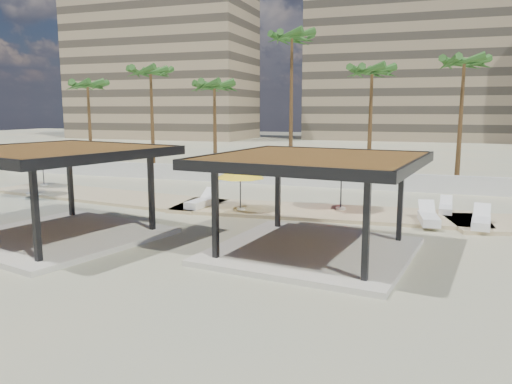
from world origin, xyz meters
TOP-DOWN VIEW (x-y plane):
  - ground at (0.00, 0.00)m, footprint 200.00×200.00m
  - promenade at (2.00, 7.67)m, footprint 44.45×7.97m
  - boundary_wall at (0.00, 16.00)m, footprint 56.00×0.30m
  - building_west at (-42.00, 68.00)m, footprint 34.00×16.00m
  - building_mid at (4.00, 78.00)m, footprint 38.00×16.00m
  - pavilion_central at (3.16, -0.31)m, footprint 8.27×8.27m
  - pavilion_west at (-7.46, -1.71)m, footprint 9.20×9.20m
  - umbrella_a at (-18.06, 9.20)m, footprint 3.73×3.73m
  - umbrella_b at (-2.13, 5.80)m, footprint 2.61×2.61m
  - umbrella_c at (2.85, 7.59)m, footprint 3.63×3.63m
  - umbrella_f at (-16.04, 5.80)m, footprint 3.37×3.37m
  - lounger_a at (-4.48, 6.00)m, footprint 1.05×2.44m
  - lounger_b at (7.26, 5.85)m, footprint 1.08×2.46m
  - lounger_c at (8.07, 8.82)m, footprint 0.71×1.97m
  - lounger_d at (9.50, 5.85)m, footprint 1.00×2.41m
  - palm_a at (-21.00, 18.30)m, footprint 3.00×3.00m
  - palm_b at (-15.00, 18.70)m, footprint 3.00×3.00m
  - palm_c at (-9.00, 18.10)m, footprint 3.00×3.00m
  - palm_d at (-3.00, 18.90)m, footprint 3.00×3.00m
  - palm_e at (3.00, 18.40)m, footprint 3.00×3.00m
  - palm_f at (9.00, 18.60)m, footprint 3.00×3.00m

SIDE VIEW (x-z plane):
  - ground at x=0.00m, z-range 0.00..0.00m
  - promenade at x=2.00m, z-range -0.06..0.18m
  - lounger_c at x=8.07m, z-range -0.01..0.73m
  - lounger_d at x=9.50m, z-range -0.05..0.84m
  - lounger_a at x=-4.48m, z-range -0.05..0.84m
  - lounger_b at x=7.26m, z-range -0.05..0.85m
  - boundary_wall at x=0.00m, z-range 0.00..1.20m
  - umbrella_b at x=-2.13m, z-range 1.01..3.32m
  - pavilion_central at x=3.16m, z-range 0.36..4.10m
  - umbrella_f at x=-16.04m, z-range 1.05..3.47m
  - pavilion_west at x=-7.46m, z-range 0.37..4.23m
  - umbrella_a at x=-18.06m, z-range 1.08..3.59m
  - umbrella_c at x=2.85m, z-range 1.13..3.79m
  - palm_c at x=-9.00m, z-range 2.93..10.97m
  - palm_a at x=-21.00m, z-range 3.05..11.35m
  - palm_e at x=3.00m, z-range 3.31..12.22m
  - palm_b at x=-15.00m, z-range 3.49..12.80m
  - palm_f at x=9.00m, z-range 3.51..12.86m
  - palm_d at x=-3.00m, z-range 4.46..16.01m
  - building_mid at x=4.00m, z-range -0.93..29.47m
  - building_west at x=-42.00m, z-range -0.93..31.47m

